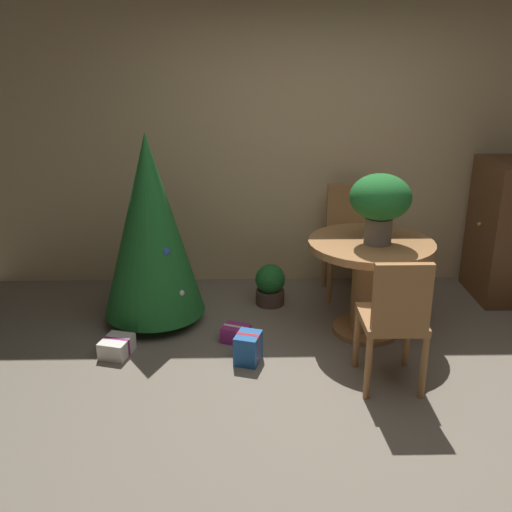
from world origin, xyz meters
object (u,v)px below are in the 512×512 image
Objects in this scene: wooden_chair_near at (395,317)px; gift_box_purple at (236,334)px; gift_box_cream at (117,347)px; flower_vase at (380,201)px; potted_plant at (270,285)px; round_dining_table at (369,272)px; wooden_chair_far at (351,233)px; wooden_cabinet at (504,231)px; holiday_tree at (150,226)px; gift_box_blue at (248,348)px.

wooden_chair_near is 3.79× the size of gift_box_purple.
gift_box_cream is (-1.93, 0.49, -0.46)m from wooden_chair_near.
potted_plant is at bearing 142.30° from flower_vase.
gift_box_purple is 0.76m from potted_plant.
gift_box_cream is at bearing 165.75° from wooden_chair_near.
wooden_chair_far is (0.00, 0.83, 0.05)m from round_dining_table.
flower_vase reaches higher than gift_box_cream.
wooden_cabinet is at bearing 29.99° from flower_vase.
wooden_chair_far reaches higher than potted_plant.
wooden_chair_near is (-0.03, -0.77, -0.58)m from flower_vase.
gift_box_cream is 0.79× the size of potted_plant.
flower_vase is 0.34× the size of holiday_tree.
wooden_chair_far is (0.00, 1.64, 0.04)m from wooden_chair_near.
wooden_chair_near is 1.10m from gift_box_blue.
flower_vase is 1.79m from holiday_tree.
holiday_tree is 1.08m from gift_box_purple.
flower_vase is 2.17× the size of gift_box_blue.
wooden_chair_far is 0.64× the size of holiday_tree.
wooden_chair_near is (0.00, -0.82, 0.01)m from round_dining_table.
gift_box_blue is 0.84× the size of gift_box_cream.
gift_box_cream is 0.23× the size of wooden_cabinet.
gift_box_cream is at bearing -162.50° from wooden_cabinet.
wooden_chair_far is at bearing 42.89° from gift_box_purple.
wooden_chair_far reaches higher than gift_box_cream.
wooden_chair_far reaches higher than gift_box_blue.
gift_box_blue is at bearing -73.79° from gift_box_purple.
round_dining_table is 0.78× the size of wooden_cabinet.
holiday_tree is at bearing 172.06° from round_dining_table.
flower_vase is at bearing 4.73° from gift_box_purple.
wooden_cabinet reaches higher than gift_box_blue.
flower_vase is at bearing 8.08° from gift_box_cream.
wooden_cabinet is (1.33, 1.52, 0.10)m from wooden_chair_near.
wooden_chair_far is (-0.03, 0.88, -0.53)m from flower_vase.
gift_box_purple is at bearing -113.15° from potted_plant.
holiday_tree is 0.97m from gift_box_cream.
gift_box_blue is at bearing -157.66° from flower_vase.
wooden_chair_near reaches higher than gift_box_cream.
holiday_tree is 6.40× the size of gift_box_blue.
potted_plant is (-0.74, 1.37, -0.34)m from wooden_chair_near.
gift_box_cream is (-0.21, -0.57, -0.76)m from holiday_tree.
gift_box_cream is at bearing -171.92° from flower_vase.
round_dining_table reaches higher than gift_box_cream.
wooden_cabinet is (2.28, 1.15, 0.51)m from gift_box_blue.
wooden_chair_far reaches higher than gift_box_purple.
holiday_tree is at bearing 148.33° from wooden_chair_near.
gift_box_purple is (-1.07, -0.09, -1.04)m from flower_vase.
gift_box_purple is (0.89, 0.19, -0.00)m from gift_box_cream.
wooden_cabinet reaches higher than round_dining_table.
wooden_chair_far is 1.66m from gift_box_blue.
round_dining_table is at bearing -7.94° from holiday_tree.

